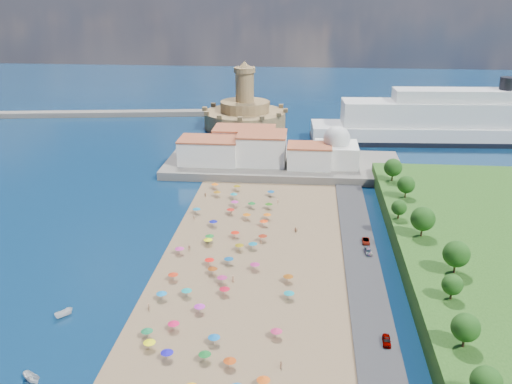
# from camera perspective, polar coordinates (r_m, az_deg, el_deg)

# --- Properties ---
(ground) EXTENTS (700.00, 700.00, 0.00)m
(ground) POSITION_cam_1_polar(r_m,az_deg,el_deg) (154.05, -2.35, -5.98)
(ground) COLOR #071938
(ground) RESTS_ON ground
(terrace) EXTENTS (90.00, 36.00, 3.00)m
(terrace) POSITION_cam_1_polar(r_m,az_deg,el_deg) (220.33, 2.71, 2.69)
(terrace) COLOR #59544C
(terrace) RESTS_ON ground
(jetty) EXTENTS (18.00, 70.00, 2.40)m
(jetty) POSITION_cam_1_polar(r_m,az_deg,el_deg) (255.68, -1.86, 5.14)
(jetty) COLOR #59544C
(jetty) RESTS_ON ground
(breakwater) EXTENTS (199.03, 34.77, 2.60)m
(breakwater) POSITION_cam_1_polar(r_m,az_deg,el_deg) (324.18, -18.44, 7.40)
(breakwater) COLOR #59544C
(breakwater) RESTS_ON ground
(waterfront_buildings) EXTENTS (57.00, 29.00, 11.00)m
(waterfront_buildings) POSITION_cam_1_polar(r_m,az_deg,el_deg) (220.02, -0.66, 4.43)
(waterfront_buildings) COLOR silver
(waterfront_buildings) RESTS_ON terrace
(domed_building) EXTENTS (16.00, 16.00, 15.00)m
(domed_building) POSITION_cam_1_polar(r_m,az_deg,el_deg) (216.34, 8.03, 4.25)
(domed_building) COLOR silver
(domed_building) RESTS_ON terrace
(fortress) EXTENTS (40.00, 40.00, 32.40)m
(fortress) POSITION_cam_1_polar(r_m,az_deg,el_deg) (283.28, -1.12, 7.80)
(fortress) COLOR #A48552
(fortress) RESTS_ON ground
(cruise_ship) EXTENTS (134.70, 27.53, 29.21)m
(cruise_ship) POSITION_cam_1_polar(r_m,az_deg,el_deg) (271.38, 19.90, 6.45)
(cruise_ship) COLOR black
(cruise_ship) RESTS_ON ground
(beach_parasols) EXTENTS (33.19, 115.64, 2.20)m
(beach_parasols) POSITION_cam_1_polar(r_m,az_deg,el_deg) (143.54, -3.44, -7.12)
(beach_parasols) COLOR gray
(beach_parasols) RESTS_ON beach
(beachgoers) EXTENTS (35.16, 98.81, 1.88)m
(beachgoers) POSITION_cam_1_polar(r_m,az_deg,el_deg) (156.30, -2.58, -5.12)
(beachgoers) COLOR tan
(beachgoers) RESTS_ON beach
(moored_boats) EXTENTS (7.24, 25.26, 1.73)m
(moored_boats) POSITION_cam_1_polar(r_m,az_deg,el_deg) (123.43, -20.07, -14.18)
(moored_boats) COLOR white
(moored_boats) RESTS_ON ground
(parked_cars) EXTENTS (2.20, 50.66, 1.38)m
(parked_cars) POSITION_cam_1_polar(r_m,az_deg,el_deg) (145.41, 11.50, -7.50)
(parked_cars) COLOR gray
(parked_cars) RESTS_ON promenade
(hillside_trees) EXTENTS (13.49, 111.83, 8.11)m
(hillside_trees) POSITION_cam_1_polar(r_m,az_deg,el_deg) (147.86, 16.68, -3.63)
(hillside_trees) COLOR #382314
(hillside_trees) RESTS_ON hillside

